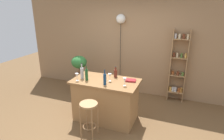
{
  "coord_description": "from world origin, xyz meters",
  "views": [
    {
      "loc": [
        1.48,
        -3.13,
        2.43
      ],
      "look_at": [
        0.05,
        0.55,
        1.08
      ],
      "focal_mm": 30.63,
      "sensor_mm": 36.0,
      "label": 1
    }
  ],
  "objects": [
    {
      "name": "wine_glass_center",
      "position": [
        -0.55,
        0.07,
        1.04
      ],
      "size": [
        0.07,
        0.07,
        0.16
      ],
      "color": "silver",
      "rests_on": "kitchen_counter"
    },
    {
      "name": "bottle_olive_oil",
      "position": [
        -0.38,
        0.17,
        1.05
      ],
      "size": [
        0.06,
        0.06,
        0.33
      ],
      "color": "#194C23",
      "rests_on": "kitchen_counter"
    },
    {
      "name": "wine_glass_left",
      "position": [
        0.1,
        0.3,
        1.04
      ],
      "size": [
        0.07,
        0.07,
        0.16
      ],
      "color": "silver",
      "rests_on": "kitchen_counter"
    },
    {
      "name": "spice_shelf",
      "position": [
        1.38,
        1.79,
        0.93
      ],
      "size": [
        0.4,
        0.17,
        1.88
      ],
      "color": "#A87F51",
      "rests_on": "ground"
    },
    {
      "name": "ground",
      "position": [
        0.0,
        0.0,
        0.0
      ],
      "size": [
        12.0,
        12.0,
        0.0
      ],
      "primitive_type": "plane",
      "color": "brown"
    },
    {
      "name": "cookbook",
      "position": [
        0.51,
        0.45,
        0.94
      ],
      "size": [
        0.23,
        0.18,
        0.03
      ],
      "primitive_type": "cube",
      "rotation": [
        0.0,
        0.0,
        0.15
      ],
      "color": "maroon",
      "rests_on": "kitchen_counter"
    },
    {
      "name": "plant_stool",
      "position": [
        -1.18,
        1.22,
        0.19
      ],
      "size": [
        0.36,
        0.36,
        0.38
      ],
      "primitive_type": "cylinder",
      "color": "#2D2823",
      "rests_on": "ground"
    },
    {
      "name": "kitchen_counter",
      "position": [
        0.0,
        0.3,
        0.46
      ],
      "size": [
        1.41,
        0.77,
        0.92
      ],
      "color": "#9E7042",
      "rests_on": "ground"
    },
    {
      "name": "pendant_globe_light",
      "position": [
        -0.2,
        1.84,
        2.06
      ],
      "size": [
        0.25,
        0.25,
        2.2
      ],
      "color": "black",
      "rests_on": "ground"
    },
    {
      "name": "bottle_soda_blue",
      "position": [
        0.13,
        0.56,
        1.01
      ],
      "size": [
        0.08,
        0.08,
        0.25
      ],
      "color": "#5B2319",
      "rests_on": "kitchen_counter"
    },
    {
      "name": "potted_plant",
      "position": [
        -1.18,
        1.22,
        0.84
      ],
      "size": [
        0.44,
        0.39,
        0.74
      ],
      "color": "#935B3D",
      "rests_on": "plant_stool"
    },
    {
      "name": "back_wall",
      "position": [
        0.0,
        1.95,
        1.4
      ],
      "size": [
        6.4,
        0.1,
        2.8
      ],
      "primitive_type": "cube",
      "color": "#997551",
      "rests_on": "ground"
    },
    {
      "name": "wine_glass_right",
      "position": [
        0.46,
        0.18,
        1.04
      ],
      "size": [
        0.07,
        0.07,
        0.16
      ],
      "color": "silver",
      "rests_on": "kitchen_counter"
    },
    {
      "name": "bar_stool",
      "position": [
        -0.05,
        -0.39,
        0.53
      ],
      "size": [
        0.33,
        0.33,
        0.72
      ],
      "color": "#997047",
      "rests_on": "ground"
    },
    {
      "name": "bottle_spirits_clear",
      "position": [
        0.08,
        0.09,
        1.04
      ],
      "size": [
        0.06,
        0.06,
        0.32
      ],
      "color": "navy",
      "rests_on": "kitchen_counter"
    },
    {
      "name": "bottle_wine_red",
      "position": [
        -0.51,
        0.22,
        1.05
      ],
      "size": [
        0.07,
        0.07,
        0.34
      ],
      "color": "#B2B2B7",
      "rests_on": "kitchen_counter"
    }
  ]
}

